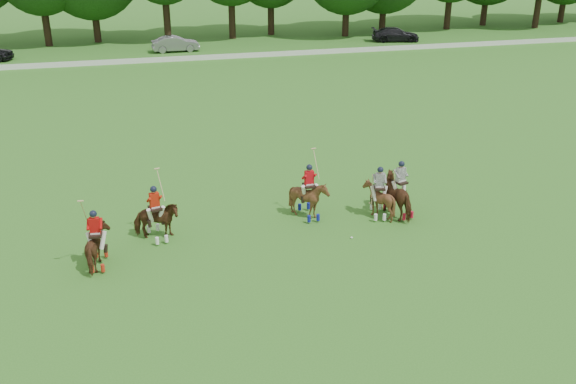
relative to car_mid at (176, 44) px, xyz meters
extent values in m
plane|color=#327220|center=(-0.24, -42.50, -0.72)|extent=(180.00, 180.00, 0.00)
cylinder|color=black|center=(-11.87, 5.99, 1.60)|extent=(0.70, 0.70, 4.64)
cylinder|color=black|center=(-7.23, 7.02, 1.43)|extent=(0.70, 0.70, 4.31)
cylinder|color=black|center=(-0.28, 5.50, 1.90)|extent=(0.70, 0.70, 5.24)
cylinder|color=black|center=(6.38, 5.74, 1.87)|extent=(0.70, 0.70, 5.19)
cylinder|color=black|center=(10.82, 7.12, 1.52)|extent=(0.70, 0.70, 4.48)
cylinder|color=black|center=(18.29, 4.32, 1.38)|extent=(0.70, 0.70, 4.21)
cylinder|color=black|center=(23.01, 5.67, 1.31)|extent=(0.70, 0.70, 4.07)
cylinder|color=black|center=(30.92, 5.88, 1.67)|extent=(0.70, 0.70, 4.79)
cylinder|color=black|center=(36.35, 7.42, 1.50)|extent=(0.70, 0.70, 4.44)
cylinder|color=black|center=(41.17, 4.24, 1.71)|extent=(0.70, 0.70, 4.86)
cylinder|color=black|center=(46.61, 7.23, 1.23)|extent=(0.70, 0.70, 3.90)
cube|color=white|center=(-0.24, -4.50, -0.50)|extent=(120.00, 0.10, 0.44)
imported|color=gray|center=(0.00, 0.00, 0.00)|extent=(4.45, 1.72, 1.45)
imported|color=black|center=(22.20, 0.00, -0.03)|extent=(5.08, 2.88, 1.39)
imported|color=#432312|center=(-6.22, -40.12, 0.03)|extent=(0.97, 1.85, 1.51)
cube|color=black|center=(-6.22, -40.12, 0.59)|extent=(0.49, 0.60, 0.08)
cylinder|color=tan|center=(-6.52, -40.09, 1.51)|extent=(0.10, 0.77, 1.08)
imported|color=#432312|center=(-4.04, -38.44, 0.05)|extent=(1.79, 1.63, 1.54)
cube|color=black|center=(-4.04, -38.44, 0.61)|extent=(0.56, 0.65, 0.08)
cylinder|color=tan|center=(-3.75, -38.37, 1.53)|extent=(0.21, 0.76, 1.08)
imported|color=#432312|center=(2.31, -37.95, 0.11)|extent=(1.44, 1.60, 1.67)
cube|color=black|center=(2.31, -37.95, 0.73)|extent=(0.47, 0.59, 0.08)
cylinder|color=tan|center=(2.61, -37.93, 1.65)|extent=(0.08, 0.77, 1.08)
imported|color=#432312|center=(6.07, -38.68, 0.15)|extent=(1.48, 2.25, 1.75)
cube|color=black|center=(6.07, -38.68, 0.80)|extent=(0.58, 0.66, 0.08)
cylinder|color=tan|center=(5.78, -38.76, 0.72)|extent=(0.09, 0.21, 1.29)
imported|color=#432312|center=(5.17, -38.60, 0.04)|extent=(1.50, 1.62, 1.52)
cube|color=black|center=(5.17, -38.60, 0.60)|extent=(0.55, 0.64, 0.08)
cylinder|color=tan|center=(4.88, -38.54, 0.52)|extent=(0.07, 0.21, 1.29)
sphere|color=white|center=(3.41, -40.30, -0.68)|extent=(0.09, 0.09, 0.09)
camera|label=1|loc=(-4.52, -61.58, 11.01)|focal=40.00mm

